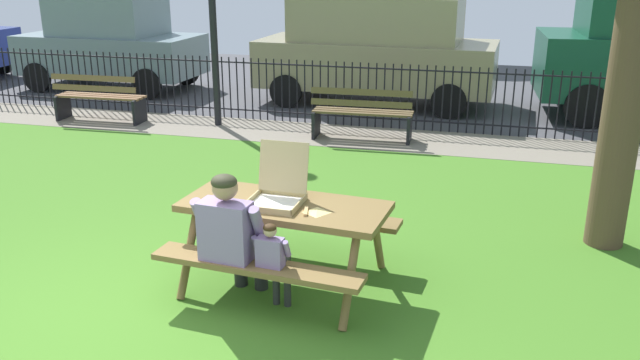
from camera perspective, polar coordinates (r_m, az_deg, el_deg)
The scene contains 13 objects.
ground at distance 6.76m, azimuth -11.53°, elevation -6.23°, with size 28.00×10.91×0.02m, color #447A24.
cobblestone_walkway at distance 10.95m, azimuth -0.57°, elevation 4.01°, with size 28.00×1.40×0.01m, color gray.
street_asphalt at distance 15.22m, azimuth 4.02°, elevation 8.20°, with size 28.00×7.58×0.01m, color #424247.
picnic_table_foreground at distance 5.80m, azimuth -3.09°, elevation -3.62°, with size 1.92×1.63×0.79m.
pizza_box_open at distance 5.75m, azimuth -3.63°, elevation -0.75°, with size 0.46×0.53×0.50m.
pizza_slice_on_table at distance 5.53m, azimuth -0.50°, elevation -2.76°, with size 0.23×0.23×0.02m.
adult_at_table at distance 5.47m, azimuth -7.67°, elevation -4.56°, with size 0.63×0.61×1.19m.
child_at_table at distance 5.35m, azimuth -4.03°, elevation -6.78°, with size 0.32×0.32×0.83m.
iron_fence_streetside at distance 11.48m, azimuth 0.36°, elevation 7.62°, with size 23.86×0.03×1.11m.
park_bench_left at distance 12.35m, azimuth -18.65°, elevation 6.74°, with size 1.61×0.51×0.85m.
park_bench_center at distance 10.53m, azimuth 3.67°, elevation 5.71°, with size 1.62×0.53×0.85m.
parked_car_left at distance 15.33m, azimuth -17.74°, elevation 11.30°, with size 3.93×1.90×1.98m.
parked_car_center at distance 13.15m, azimuth 4.92°, elevation 11.35°, with size 4.67×2.10×2.08m.
Camera 1 is at (2.85, -3.98, 2.82)m, focal length 36.85 mm.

